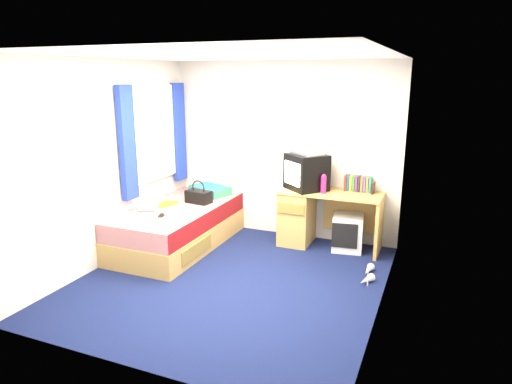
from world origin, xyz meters
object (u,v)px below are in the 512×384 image
at_px(bed, 179,226).
at_px(handbag, 199,196).
at_px(magazine, 169,204).
at_px(crt_tv, 306,172).
at_px(storage_cube, 348,232).
at_px(towel, 178,212).
at_px(white_heels, 367,275).
at_px(colour_swatch_fan, 161,219).
at_px(remote_control, 161,216).
at_px(pink_water_bottle, 324,185).
at_px(pillow, 210,190).
at_px(vcr, 307,151).
at_px(aerosol_can, 324,184).
at_px(desk, 310,215).
at_px(picture_frame, 373,188).
at_px(water_bottle, 147,209).

height_order(bed, handbag, handbag).
bearing_deg(magazine, crt_tv, 22.86).
xyz_separation_m(storage_cube, towel, (-1.88, -1.04, 0.35)).
bearing_deg(white_heels, colour_swatch_fan, -168.38).
xyz_separation_m(bed, remote_control, (0.04, -0.45, 0.28)).
relative_size(pink_water_bottle, handbag, 0.61).
bearing_deg(pillow, vcr, 0.65).
distance_m(bed, pillow, 0.80).
bearing_deg(vcr, remote_control, -104.72).
bearing_deg(white_heels, remote_control, -171.22).
xyz_separation_m(crt_tv, remote_control, (-1.47, -1.18, -0.43)).
height_order(bed, remote_control, remote_control).
bearing_deg(aerosol_can, handbag, -162.62).
bearing_deg(crt_tv, towel, -100.54).
distance_m(pillow, crt_tv, 1.47).
distance_m(desk, towel, 1.74).
relative_size(crt_tv, towel, 2.36).
xyz_separation_m(towel, remote_control, (-0.17, -0.12, -0.04)).
bearing_deg(bed, towel, -57.07).
height_order(aerosol_can, handbag, aerosol_can).
distance_m(pillow, desk, 1.50).
height_order(colour_swatch_fan, remote_control, remote_control).
bearing_deg(crt_tv, handbag, -120.85).
height_order(aerosol_can, towel, aerosol_can).
relative_size(bed, aerosol_can, 11.58).
bearing_deg(remote_control, vcr, 17.29).
height_order(pillow, vcr, vcr).
distance_m(storage_cube, aerosol_can, 0.70).
bearing_deg(picture_frame, towel, -146.30).
relative_size(desk, colour_swatch_fan, 5.91).
distance_m(bed, colour_swatch_fan, 0.63).
distance_m(pink_water_bottle, magazine, 2.05).
distance_m(pink_water_bottle, towel, 1.85).
height_order(pillow, water_bottle, pillow).
xyz_separation_m(bed, towel, (0.21, -0.33, 0.32)).
bearing_deg(water_bottle, handbag, 56.37).
distance_m(aerosol_can, colour_swatch_fan, 2.12).
xyz_separation_m(handbag, towel, (0.05, -0.60, -0.05)).
height_order(storage_cube, towel, towel).
bearing_deg(colour_swatch_fan, picture_frame, 31.82).
bearing_deg(remote_control, colour_swatch_fan, -77.76).
distance_m(vcr, colour_swatch_fan, 2.04).
bearing_deg(water_bottle, desk, 30.45).
relative_size(pillow, colour_swatch_fan, 2.49).
height_order(magazine, remote_control, remote_control).
bearing_deg(towel, white_heels, 6.52).
bearing_deg(crt_tv, picture_frame, 47.14).
height_order(vcr, remote_control, vcr).
distance_m(bed, white_heels, 2.50).
relative_size(crt_tv, white_heels, 1.26).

